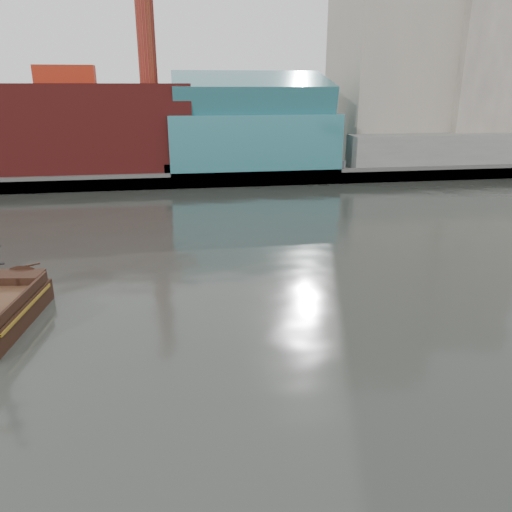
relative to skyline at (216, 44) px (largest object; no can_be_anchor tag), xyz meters
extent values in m
plane|color=#272924|center=(-5.21, -84.56, -24.55)|extent=(400.00, 400.00, 0.00)
cube|color=slate|center=(-5.21, 7.44, -23.55)|extent=(220.00, 60.00, 2.00)
cube|color=#4C4C49|center=(-5.21, -22.06, -23.25)|extent=(220.00, 1.00, 2.60)
cube|color=maroon|center=(-27.21, -12.56, -15.05)|extent=(42.00, 18.00, 15.00)
cube|color=teal|center=(4.79, -14.56, -17.55)|extent=(30.00, 16.00, 10.00)
cube|color=#A09485|center=(34.79, -4.56, 0.45)|extent=(20.00, 22.00, 46.00)
cube|color=#B0A393|center=(52.79, -8.56, -3.55)|extent=(18.00, 18.00, 38.00)
cube|color=#A09485|center=(44.79, 12.44, 3.45)|extent=(24.00, 20.00, 52.00)
cube|color=slate|center=(42.79, -18.56, -19.55)|extent=(40.00, 6.00, 6.00)
cylinder|color=maroon|center=(-13.21, -10.56, 3.45)|extent=(3.20, 3.20, 22.00)
cube|color=teal|center=(4.79, -14.56, -9.55)|extent=(28.00, 14.94, 8.78)
cube|color=black|center=(-22.30, -68.11, -22.42)|extent=(4.02, 2.61, 0.89)
camera|label=1|loc=(-9.66, -107.49, -7.95)|focal=35.00mm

